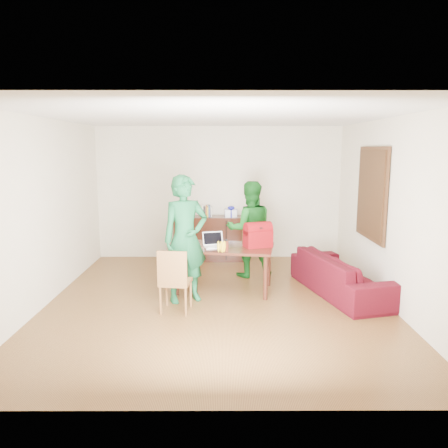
{
  "coord_description": "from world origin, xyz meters",
  "views": [
    {
      "loc": [
        0.08,
        -6.22,
        2.26
      ],
      "look_at": [
        0.1,
        0.75,
        1.05
      ],
      "focal_mm": 35.0,
      "sensor_mm": 36.0,
      "label": 1
    }
  ],
  "objects_px": {
    "table": "(224,252)",
    "sofa": "(342,274)",
    "person_near": "(185,239)",
    "chair": "(176,293)",
    "laptop": "(215,245)",
    "bottle": "(226,245)",
    "person_far": "(250,229)",
    "red_bag": "(258,237)"
  },
  "relations": [
    {
      "from": "person_near",
      "to": "sofa",
      "type": "height_order",
      "value": "person_near"
    },
    {
      "from": "chair",
      "to": "red_bag",
      "type": "bearing_deg",
      "value": 44.25
    },
    {
      "from": "person_far",
      "to": "laptop",
      "type": "xyz_separation_m",
      "value": [
        -0.6,
        -0.88,
        -0.08
      ]
    },
    {
      "from": "person_near",
      "to": "red_bag",
      "type": "bearing_deg",
      "value": -2.05
    },
    {
      "from": "laptop",
      "to": "red_bag",
      "type": "distance_m",
      "value": 0.69
    },
    {
      "from": "person_near",
      "to": "chair",
      "type": "bearing_deg",
      "value": -128.17
    },
    {
      "from": "person_near",
      "to": "red_bag",
      "type": "xyz_separation_m",
      "value": [
        1.11,
        0.45,
        -0.07
      ]
    },
    {
      "from": "chair",
      "to": "red_bag",
      "type": "distance_m",
      "value": 1.63
    },
    {
      "from": "table",
      "to": "sofa",
      "type": "distance_m",
      "value": 1.88
    },
    {
      "from": "laptop",
      "to": "red_bag",
      "type": "height_order",
      "value": "red_bag"
    },
    {
      "from": "table",
      "to": "sofa",
      "type": "bearing_deg",
      "value": 4.3
    },
    {
      "from": "person_far",
      "to": "laptop",
      "type": "relative_size",
      "value": 4.57
    },
    {
      "from": "sofa",
      "to": "person_near",
      "type": "bearing_deg",
      "value": 83.0
    },
    {
      "from": "table",
      "to": "person_near",
      "type": "bearing_deg",
      "value": -129.99
    },
    {
      "from": "person_far",
      "to": "laptop",
      "type": "height_order",
      "value": "person_far"
    },
    {
      "from": "laptop",
      "to": "person_far",
      "type": "bearing_deg",
      "value": 40.91
    },
    {
      "from": "chair",
      "to": "sofa",
      "type": "relative_size",
      "value": 0.43
    },
    {
      "from": "table",
      "to": "bottle",
      "type": "bearing_deg",
      "value": -74.56
    },
    {
      "from": "person_far",
      "to": "bottle",
      "type": "xyz_separation_m",
      "value": [
        -0.42,
        -1.15,
        -0.04
      ]
    },
    {
      "from": "table",
      "to": "sofa",
      "type": "xyz_separation_m",
      "value": [
        1.85,
        -0.17,
        -0.33
      ]
    },
    {
      "from": "chair",
      "to": "sofa",
      "type": "distance_m",
      "value": 2.64
    },
    {
      "from": "table",
      "to": "bottle",
      "type": "height_order",
      "value": "bottle"
    },
    {
      "from": "person_far",
      "to": "bottle",
      "type": "relative_size",
      "value": 9.37
    },
    {
      "from": "table",
      "to": "laptop",
      "type": "relative_size",
      "value": 4.47
    },
    {
      "from": "table",
      "to": "chair",
      "type": "xyz_separation_m",
      "value": [
        -0.68,
        -0.93,
        -0.37
      ]
    },
    {
      "from": "chair",
      "to": "laptop",
      "type": "xyz_separation_m",
      "value": [
        0.54,
        0.85,
        0.5
      ]
    },
    {
      "from": "person_near",
      "to": "red_bag",
      "type": "relative_size",
      "value": 4.47
    },
    {
      "from": "person_far",
      "to": "laptop",
      "type": "distance_m",
      "value": 1.07
    },
    {
      "from": "person_near",
      "to": "bottle",
      "type": "height_order",
      "value": "person_near"
    },
    {
      "from": "red_bag",
      "to": "sofa",
      "type": "height_order",
      "value": "red_bag"
    },
    {
      "from": "table",
      "to": "person_far",
      "type": "distance_m",
      "value": 0.95
    },
    {
      "from": "laptop",
      "to": "bottle",
      "type": "relative_size",
      "value": 2.05
    },
    {
      "from": "person_near",
      "to": "sofa",
      "type": "xyz_separation_m",
      "value": [
        2.42,
        0.31,
        -0.64
      ]
    },
    {
      "from": "person_near",
      "to": "sofa",
      "type": "bearing_deg",
      "value": -17.03
    },
    {
      "from": "red_bag",
      "to": "bottle",
      "type": "bearing_deg",
      "value": -167.61
    },
    {
      "from": "bottle",
      "to": "table",
      "type": "bearing_deg",
      "value": 95.8
    },
    {
      "from": "person_near",
      "to": "laptop",
      "type": "xyz_separation_m",
      "value": [
        0.43,
        0.41,
        -0.18
      ]
    },
    {
      "from": "person_far",
      "to": "sofa",
      "type": "bearing_deg",
      "value": 139.75
    },
    {
      "from": "chair",
      "to": "sofa",
      "type": "xyz_separation_m",
      "value": [
        2.53,
        0.76,
        0.04
      ]
    },
    {
      "from": "chair",
      "to": "person_far",
      "type": "xyz_separation_m",
      "value": [
        1.14,
        1.74,
        0.59
      ]
    },
    {
      "from": "red_bag",
      "to": "sofa",
      "type": "relative_size",
      "value": 0.2
    },
    {
      "from": "person_far",
      "to": "table",
      "type": "bearing_deg",
      "value": 55.16
    }
  ]
}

